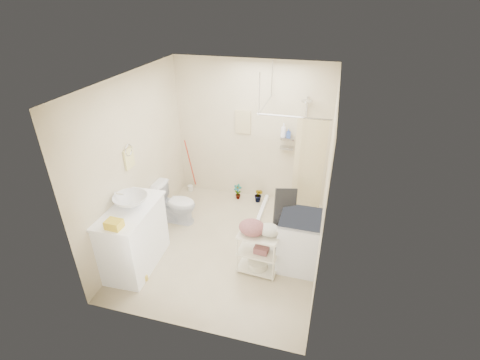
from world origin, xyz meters
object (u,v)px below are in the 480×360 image
at_px(vanity, 133,237).
at_px(laundry_rack, 258,249).
at_px(toilet, 176,203).
at_px(washing_machine, 300,241).

bearing_deg(vanity, laundry_rack, 8.37).
distance_m(toilet, laundry_rack, 1.84).
height_order(washing_machine, laundry_rack, washing_machine).
xyz_separation_m(toilet, washing_machine, (2.18, -0.57, 0.06)).
bearing_deg(washing_machine, laundry_rack, -152.73).
distance_m(toilet, washing_machine, 2.25).
distance_m(vanity, washing_machine, 2.38).
xyz_separation_m(washing_machine, laundry_rack, (-0.54, -0.27, -0.04)).
xyz_separation_m(toilet, laundry_rack, (1.64, -0.84, 0.02)).
relative_size(washing_machine, laundry_rack, 1.10).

